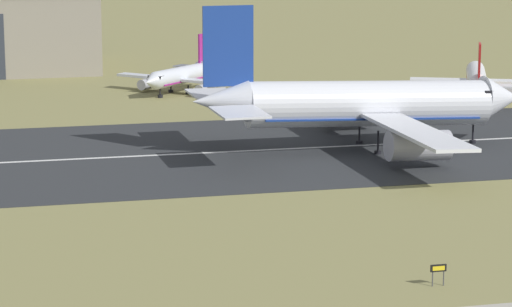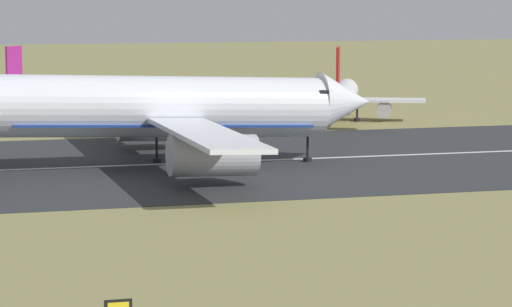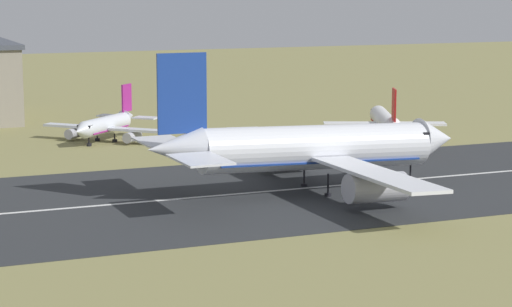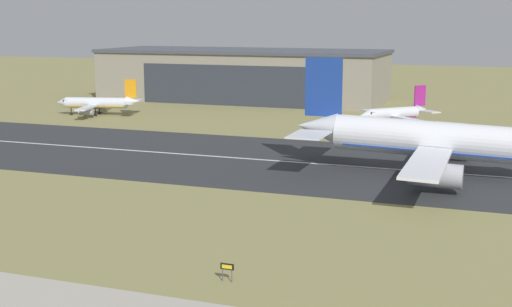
# 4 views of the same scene
# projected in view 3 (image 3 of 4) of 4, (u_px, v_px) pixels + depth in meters

# --- Properties ---
(runway_strip) EXTENTS (400.97, 43.93, 0.06)m
(runway_strip) POSITION_uv_depth(u_px,v_px,m) (77.00, 208.00, 116.84)
(runway_strip) COLOR #2B2D30
(runway_strip) RESTS_ON ground_plane
(runway_centreline) EXTENTS (360.87, 0.70, 0.01)m
(runway_centreline) POSITION_uv_depth(u_px,v_px,m) (77.00, 207.00, 116.83)
(runway_centreline) COLOR silver
(runway_centreline) RESTS_ON runway_strip
(airplane_landing) EXTENTS (42.46, 51.27, 17.99)m
(airplane_landing) POSITION_uv_depth(u_px,v_px,m) (312.00, 149.00, 124.95)
(airplane_landing) COLOR silver
(airplane_landing) RESTS_ON ground_plane
(airplane_parked_west) EXTENTS (20.65, 25.80, 9.78)m
(airplane_parked_west) POSITION_uv_depth(u_px,v_px,m) (385.00, 122.00, 167.48)
(airplane_parked_west) COLOR white
(airplane_parked_west) RESTS_ON ground_plane
(airplane_parked_centre) EXTENTS (19.45, 19.40, 8.96)m
(airplane_parked_centre) POSITION_uv_depth(u_px,v_px,m) (106.00, 125.00, 166.18)
(airplane_parked_centre) COLOR silver
(airplane_parked_centre) RESTS_ON ground_plane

